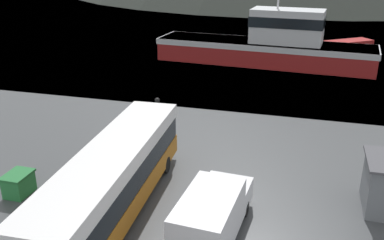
% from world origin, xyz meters
% --- Properties ---
extents(tour_bus, '(2.97, 12.56, 3.25)m').
position_xyz_m(tour_bus, '(-0.51, 9.53, 1.83)').
color(tour_bus, '#B26614').
rests_on(tour_bus, ground).
extents(delivery_van, '(2.45, 5.82, 2.27)m').
position_xyz_m(delivery_van, '(4.07, 8.99, 1.21)').
color(delivery_van, silver).
rests_on(delivery_van, ground).
extents(fishing_boat, '(22.75, 6.81, 12.52)m').
position_xyz_m(fishing_boat, '(3.22, 39.24, 2.06)').
color(fishing_boat, maroon).
rests_on(fishing_boat, water_surface).
extents(storage_bin, '(1.12, 1.47, 1.11)m').
position_xyz_m(storage_bin, '(-5.79, 9.90, 0.57)').
color(storage_bin, '#287F3D').
rests_on(storage_bin, ground).
extents(small_boat, '(7.42, 6.44, 0.78)m').
position_xyz_m(small_boat, '(11.28, 50.28, 0.39)').
color(small_boat, maroon).
rests_on(small_boat, water_surface).
extents(mooring_bollard, '(0.37, 0.37, 0.95)m').
position_xyz_m(mooring_bollard, '(-3.31, 22.94, 0.52)').
color(mooring_bollard, black).
rests_on(mooring_bollard, ground).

